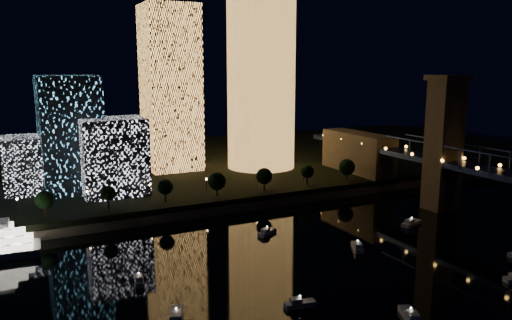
% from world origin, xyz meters
% --- Properties ---
extents(ground, '(520.00, 520.00, 0.00)m').
position_xyz_m(ground, '(0.00, 0.00, 0.00)').
color(ground, black).
rests_on(ground, ground).
extents(far_bank, '(420.00, 160.00, 5.00)m').
position_xyz_m(far_bank, '(0.00, 160.00, 2.50)').
color(far_bank, black).
rests_on(far_bank, ground).
extents(seawall, '(420.00, 6.00, 3.00)m').
position_xyz_m(seawall, '(0.00, 82.00, 1.50)').
color(seawall, '#6B5E4C').
rests_on(seawall, ground).
extents(tower_cylindrical, '(34.00, 34.00, 82.12)m').
position_xyz_m(tower_cylindrical, '(29.91, 129.63, 46.18)').
color(tower_cylindrical, '#FFAD51').
rests_on(tower_cylindrical, far_bank).
extents(tower_rectangular, '(23.79, 23.79, 75.68)m').
position_xyz_m(tower_rectangular, '(-9.50, 145.16, 42.84)').
color(tower_rectangular, '#FFAD51').
rests_on(tower_rectangular, far_bank).
extents(midrise_blocks, '(95.00, 44.43, 44.63)m').
position_xyz_m(midrise_blocks, '(-69.69, 122.93, 22.47)').
color(midrise_blocks, white).
rests_on(midrise_blocks, far_bank).
extents(motorboats, '(108.01, 87.49, 2.78)m').
position_xyz_m(motorboats, '(-4.26, 11.37, 0.81)').
color(motorboats, silver).
rests_on(motorboats, ground).
extents(esplanade_trees, '(166.63, 6.96, 8.98)m').
position_xyz_m(esplanade_trees, '(-22.90, 88.00, 10.47)').
color(esplanade_trees, black).
rests_on(esplanade_trees, far_bank).
extents(street_lamps, '(132.70, 0.70, 5.65)m').
position_xyz_m(street_lamps, '(-34.00, 94.00, 9.02)').
color(street_lamps, black).
rests_on(street_lamps, far_bank).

